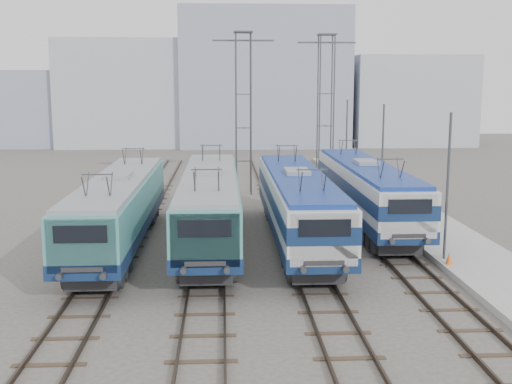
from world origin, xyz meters
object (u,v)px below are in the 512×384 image
(locomotive_far_left, at_px, (119,206))
(locomotive_center_left, at_px, (210,202))
(mast_mid, at_px, (382,159))
(safety_cone, at_px, (449,258))
(mast_rear, at_px, (346,143))
(locomotive_far_right, at_px, (366,188))
(mast_front, at_px, (447,190))
(locomotive_center_right, at_px, (297,201))
(catenary_tower_west, at_px, (243,106))
(catenary_tower_east, at_px, (326,105))

(locomotive_far_left, xyz_separation_m, locomotive_center_left, (4.50, 0.65, 0.05))
(mast_mid, relative_size, safety_cone, 12.75)
(mast_mid, distance_m, mast_rear, 12.00)
(locomotive_far_right, bearing_deg, mast_rear, 83.31)
(locomotive_center_left, bearing_deg, locomotive_far_right, 24.14)
(locomotive_far_right, bearing_deg, mast_front, -77.34)
(locomotive_center_right, bearing_deg, catenary_tower_west, 98.05)
(locomotive_center_left, xyz_separation_m, catenary_tower_east, (8.75, 17.80, 4.37))
(locomotive_center_right, height_order, safety_cone, locomotive_center_right)
(locomotive_far_left, relative_size, locomotive_far_right, 0.99)
(mast_rear, relative_size, safety_cone, 12.75)
(locomotive_far_right, relative_size, catenary_tower_west, 1.50)
(mast_mid, relative_size, mast_rear, 1.00)
(mast_rear, bearing_deg, catenary_tower_west, -155.06)
(locomotive_center_left, distance_m, locomotive_center_right, 4.50)
(catenary_tower_east, bearing_deg, locomotive_center_left, -116.18)
(catenary_tower_west, relative_size, mast_rear, 1.71)
(locomotive_far_left, distance_m, catenary_tower_east, 23.14)
(locomotive_far_right, height_order, catenary_tower_east, catenary_tower_east)
(locomotive_center_left, xyz_separation_m, locomotive_far_right, (9.00, 4.03, 0.02))
(locomotive_far_left, xyz_separation_m, locomotive_center_right, (9.00, 0.55, 0.10))
(locomotive_far_right, distance_m, catenary_tower_west, 14.24)
(mast_front, relative_size, safety_cone, 12.75)
(mast_rear, xyz_separation_m, safety_cone, (-0.10, -24.94, -2.93))
(catenary_tower_east, height_order, safety_cone, catenary_tower_east)
(mast_front, bearing_deg, locomotive_center_right, 147.15)
(locomotive_center_right, height_order, locomotive_far_right, locomotive_center_right)
(catenary_tower_east, height_order, mast_rear, catenary_tower_east)
(locomotive_center_left, distance_m, locomotive_far_right, 9.86)
(catenary_tower_east, bearing_deg, mast_rear, 43.60)
(locomotive_far_left, bearing_deg, locomotive_center_left, 8.24)
(catenary_tower_west, xyz_separation_m, catenary_tower_east, (6.50, 2.00, 0.00))
(locomotive_far_right, bearing_deg, locomotive_far_left, -160.86)
(locomotive_far_left, xyz_separation_m, safety_cone, (15.25, -4.49, -1.65))
(mast_front, bearing_deg, locomotive_center_left, 158.84)
(locomotive_center_left, bearing_deg, safety_cone, -25.58)
(catenary_tower_west, xyz_separation_m, mast_front, (8.60, -20.00, -3.14))
(catenary_tower_west, bearing_deg, safety_cone, -67.91)
(locomotive_far_left, height_order, safety_cone, locomotive_far_left)
(catenary_tower_east, distance_m, mast_front, 22.32)
(locomotive_center_left, height_order, mast_front, mast_front)
(catenary_tower_west, bearing_deg, locomotive_far_right, -60.16)
(locomotive_far_left, relative_size, catenary_tower_west, 1.49)
(catenary_tower_east, relative_size, mast_rear, 1.71)
(mast_front, bearing_deg, mast_rear, 90.00)
(catenary_tower_west, relative_size, catenary_tower_east, 1.00)
(locomotive_center_left, height_order, locomotive_far_right, locomotive_center_left)
(locomotive_center_right, distance_m, mast_mid, 10.20)
(locomotive_center_left, relative_size, mast_front, 2.61)
(locomotive_center_right, distance_m, mast_front, 7.65)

